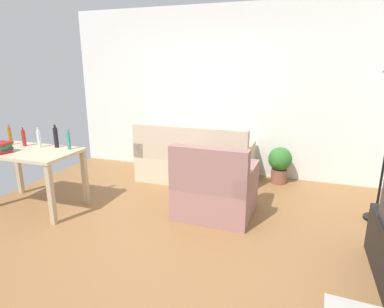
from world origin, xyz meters
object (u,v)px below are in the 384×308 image
object	(u,v)px
bottle_amber	(10,136)
bottle_tall	(69,141)
bottle_red	(24,138)
bottle_clear	(39,139)
potted_plant	(280,163)
couch	(194,162)
book_stack	(0,147)
bottle_dark	(56,137)
desk	(30,159)
armchair	(215,190)

from	to	relation	value
bottle_amber	bottle_tall	xyz separation A→B (m)	(0.90, 0.05, -0.01)
bottle_red	bottle_tall	bearing A→B (deg)	4.03
bottle_clear	potted_plant	bearing A→B (deg)	31.14
bottle_tall	couch	bearing A→B (deg)	49.85
couch	bottle_red	bearing A→B (deg)	38.08
bottle_tall	book_stack	world-z (taller)	bottle_tall
bottle_clear	bottle_dark	world-z (taller)	bottle_dark
bottle_red	book_stack	distance (m)	0.35
potted_plant	bottle_tall	xyz separation A→B (m)	(-2.48, -1.72, 0.54)
bottle_tall	desk	bearing A→B (deg)	-155.21
bottle_clear	bottle_dark	xyz separation A→B (m)	(0.21, 0.07, 0.02)
bottle_tall	book_stack	bearing A→B (deg)	-150.43
potted_plant	bottle_clear	size ratio (longest dim) A/B	2.21
couch	desk	xyz separation A→B (m)	(-1.64, -1.62, 0.34)
couch	book_stack	size ratio (longest dim) A/B	5.97
armchair	bottle_tall	xyz separation A→B (m)	(-1.81, -0.33, 0.55)
bottle_tall	bottle_clear	bearing A→B (deg)	-175.42
potted_plant	bottle_tall	size ratio (longest dim) A/B	2.21
desk	bottle_clear	distance (m)	0.28
book_stack	bottle_red	bearing A→B (deg)	86.60
couch	desk	distance (m)	2.33
couch	bottle_tall	xyz separation A→B (m)	(-1.19, -1.41, 0.57)
bottle_amber	bottle_dark	size ratio (longest dim) A/B	0.92
bottle_red	bottle_clear	xyz separation A→B (m)	(0.24, 0.01, 0.00)
armchair	bottle_dark	world-z (taller)	bottle_dark
bottle_red	bottle_dark	xyz separation A→B (m)	(0.45, 0.08, 0.02)
potted_plant	couch	bearing A→B (deg)	-166.33
couch	potted_plant	world-z (taller)	couch
bottle_clear	bottle_red	bearing A→B (deg)	-176.98
armchair	bottle_tall	size ratio (longest dim) A/B	3.57
bottle_amber	bottle_red	bearing A→B (deg)	-0.09
armchair	bottle_clear	xyz separation A→B (m)	(-2.25, -0.36, 0.55)
desk	bottle_red	distance (m)	0.35
desk	bottle_tall	xyz separation A→B (m)	(0.45, 0.21, 0.22)
potted_plant	book_stack	world-z (taller)	book_stack
potted_plant	bottle_clear	distance (m)	3.44
bottle_amber	bottle_clear	world-z (taller)	bottle_amber
desk	armchair	distance (m)	2.35
potted_plant	bottle_clear	xyz separation A→B (m)	(-2.91, -1.76, 0.54)
bottle_amber	potted_plant	bearing A→B (deg)	27.66
desk	potted_plant	bearing A→B (deg)	33.36
couch	bottle_clear	xyz separation A→B (m)	(-1.63, -1.45, 0.57)
couch	armchair	xyz separation A→B (m)	(0.62, -1.08, 0.01)
armchair	bottle_clear	size ratio (longest dim) A/B	3.56
desk	bottle_red	world-z (taller)	bottle_red
potted_plant	book_stack	bearing A→B (deg)	-146.24
couch	desk	size ratio (longest dim) A/B	1.46
couch	bottle_tall	distance (m)	1.93
potted_plant	bottle_amber	distance (m)	3.85
potted_plant	bottle_tall	world-z (taller)	bottle_tall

